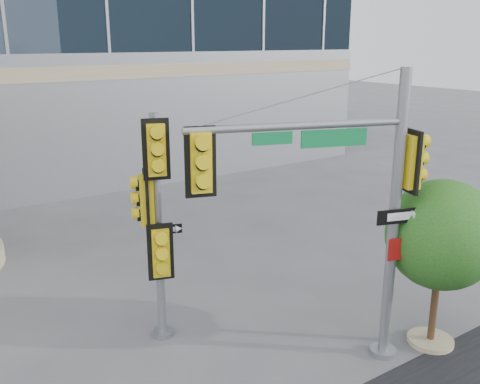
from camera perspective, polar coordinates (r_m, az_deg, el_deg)
ground at (r=12.26m, az=3.68°, el=-16.23°), size 120.00×120.00×0.00m
main_signal_pole at (r=10.41m, az=11.29°, el=0.13°), size 4.53×1.84×6.04m
secondary_signal_pole at (r=11.47m, az=-9.00°, el=-2.21°), size 0.88×0.81×5.09m
street_tree at (r=12.13m, az=20.74°, el=-4.66°), size 2.41×2.35×3.75m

